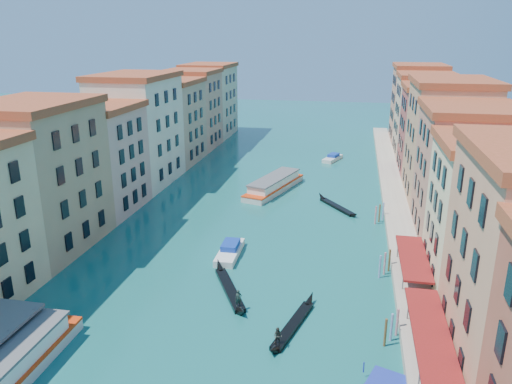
{
  "coord_description": "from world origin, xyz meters",
  "views": [
    {
      "loc": [
        14.55,
        -16.84,
        28.12
      ],
      "look_at": [
        1.62,
        47.8,
        7.01
      ],
      "focal_mm": 35.0,
      "sensor_mm": 36.0,
      "label": 1
    }
  ],
  "objects": [
    {
      "name": "left_bank_palazzos",
      "position": [
        -26.0,
        64.68,
        9.71
      ],
      "size": [
        12.8,
        128.4,
        21.0
      ],
      "color": "beige",
      "rests_on": "ground"
    },
    {
      "name": "motorboat_far",
      "position": [
        9.99,
        96.32,
        0.58
      ],
      "size": [
        4.55,
        7.49,
        1.48
      ],
      "rotation": [
        0.0,
        0.0,
        -0.35
      ],
      "color": "silver",
      "rests_on": "ground"
    },
    {
      "name": "gondola_far",
      "position": [
        12.28,
        63.44,
        0.35
      ],
      "size": [
        7.74,
        10.22,
        1.7
      ],
      "rotation": [
        0.0,
        0.0,
        0.63
      ],
      "color": "black",
      "rests_on": "ground"
    },
    {
      "name": "mooring_poles_right",
      "position": [
        19.1,
        28.8,
        1.3
      ],
      "size": [
        1.44,
        54.24,
        3.2
      ],
      "color": "brown",
      "rests_on": "ground"
    },
    {
      "name": "right_bank_palazzos",
      "position": [
        30.0,
        65.0,
        9.75
      ],
      "size": [
        12.8,
        128.4,
        21.0
      ],
      "color": "#9F4832",
      "rests_on": "ground"
    },
    {
      "name": "motorboat_mid",
      "position": [
        -0.68,
        41.68,
        0.64
      ],
      "size": [
        2.69,
        8.0,
        1.64
      ],
      "rotation": [
        0.0,
        0.0,
        0.03
      ],
      "color": "silver",
      "rests_on": "ground"
    },
    {
      "name": "restaurant_awnings",
      "position": [
        22.19,
        23.0,
        2.99
      ],
      "size": [
        3.2,
        44.55,
        3.12
      ],
      "color": "maroon",
      "rests_on": "ground"
    },
    {
      "name": "gondola_right",
      "position": [
        9.61,
        26.18,
        0.46
      ],
      "size": [
        3.86,
        11.83,
        2.39
      ],
      "rotation": [
        0.0,
        0.0,
        -0.25
      ],
      "color": "black",
      "rests_on": "ground"
    },
    {
      "name": "vaporetto_far",
      "position": [
        0.46,
        70.87,
        1.2
      ],
      "size": [
        9.13,
        18.33,
        2.67
      ],
      "rotation": [
        0.0,
        0.0,
        -0.3
      ],
      "color": "beige",
      "rests_on": "ground"
    },
    {
      "name": "gondola_fore",
      "position": [
        1.66,
        32.23,
        0.44
      ],
      "size": [
        6.93,
        12.04,
        2.61
      ],
      "rotation": [
        0.0,
        0.0,
        0.48
      ],
      "color": "black",
      "rests_on": "ground"
    },
    {
      "name": "quay",
      "position": [
        22.0,
        65.0,
        0.5
      ],
      "size": [
        4.0,
        140.0,
        1.0
      ],
      "primitive_type": "cube",
      "color": "#A49584",
      "rests_on": "ground"
    }
  ]
}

